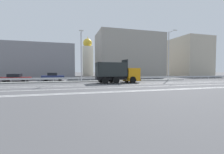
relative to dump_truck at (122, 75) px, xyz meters
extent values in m
plane|color=#424244|center=(-3.53, 0.99, -1.28)|extent=(320.00, 320.00, 0.00)
cube|color=silver|center=(-0.85, -1.83, -1.27)|extent=(65.56, 0.16, 0.01)
cube|color=silver|center=(-0.85, -3.46, -1.27)|extent=(65.56, 0.16, 0.01)
cube|color=silver|center=(-0.85, -6.41, -1.27)|extent=(65.56, 0.16, 0.01)
cube|color=silver|center=(-0.85, -9.34, -1.27)|extent=(65.56, 0.16, 0.01)
cube|color=silver|center=(-0.85, -9.87, -1.27)|extent=(65.56, 0.16, 0.01)
cube|color=gray|center=(-3.53, 3.33, -1.19)|extent=(36.06, 1.10, 0.18)
cube|color=#9EA0A5|center=(-3.53, 4.26, -0.66)|extent=(65.56, 0.04, 0.32)
cylinder|color=#ADADB2|center=(-17.15, 4.26, -0.97)|extent=(0.09, 0.09, 0.62)
cylinder|color=#ADADB2|center=(-15.05, 4.26, -0.97)|extent=(0.09, 0.09, 0.62)
cylinder|color=#ADADB2|center=(-12.95, 4.26, -0.97)|extent=(0.09, 0.09, 0.62)
cylinder|color=#ADADB2|center=(-10.86, 4.26, -0.97)|extent=(0.09, 0.09, 0.62)
cylinder|color=#ADADB2|center=(-8.76, 4.26, -0.97)|extent=(0.09, 0.09, 0.62)
cylinder|color=#ADADB2|center=(-6.67, 4.26, -0.97)|extent=(0.09, 0.09, 0.62)
cylinder|color=#ADADB2|center=(-4.57, 4.26, -0.97)|extent=(0.09, 0.09, 0.62)
cylinder|color=#ADADB2|center=(-2.48, 4.26, -0.97)|extent=(0.09, 0.09, 0.62)
cylinder|color=#ADADB2|center=(-0.38, 4.26, -0.97)|extent=(0.09, 0.09, 0.62)
cylinder|color=#ADADB2|center=(1.71, 4.26, -0.97)|extent=(0.09, 0.09, 0.62)
cylinder|color=#ADADB2|center=(3.81, 4.26, -0.97)|extent=(0.09, 0.09, 0.62)
cylinder|color=#ADADB2|center=(5.90, 4.26, -0.97)|extent=(0.09, 0.09, 0.62)
cylinder|color=#ADADB2|center=(8.00, 4.26, -0.97)|extent=(0.09, 0.09, 0.62)
cylinder|color=#ADADB2|center=(10.09, 4.26, -0.97)|extent=(0.09, 0.09, 0.62)
cylinder|color=#ADADB2|center=(12.19, 4.26, -0.97)|extent=(0.09, 0.09, 0.62)
cylinder|color=#ADADB2|center=(14.29, 4.26, -0.97)|extent=(0.09, 0.09, 0.62)
cylinder|color=#ADADB2|center=(16.38, 4.26, -0.97)|extent=(0.09, 0.09, 0.62)
cylinder|color=#ADADB2|center=(18.48, 4.26, -0.97)|extent=(0.09, 0.09, 0.62)
cylinder|color=#ADADB2|center=(20.57, 4.26, -0.97)|extent=(0.09, 0.09, 0.62)
cylinder|color=#ADADB2|center=(22.67, 4.26, -0.97)|extent=(0.09, 0.09, 0.62)
cylinder|color=#ADADB2|center=(24.76, 4.26, -0.97)|extent=(0.09, 0.09, 0.62)
cylinder|color=#ADADB2|center=(26.86, 4.26, -0.97)|extent=(0.09, 0.09, 0.62)
cube|color=orange|center=(1.57, 0.05, 0.06)|extent=(2.17, 2.55, 2.06)
cube|color=black|center=(2.63, 0.09, 0.41)|extent=(0.10, 2.13, 0.78)
cube|color=black|center=(2.67, 0.09, -0.81)|extent=(0.18, 2.43, 0.24)
cube|color=black|center=(-1.89, -0.07, -0.49)|extent=(4.90, 1.53, 0.53)
cube|color=#232828|center=(-1.89, -0.07, -0.17)|extent=(4.74, 2.54, 0.12)
cube|color=#232828|center=(-1.93, 1.07, 0.91)|extent=(4.67, 0.26, 2.04)
cube|color=#232828|center=(-1.85, -1.21, 0.91)|extent=(4.67, 0.26, 2.04)
cube|color=#232828|center=(0.39, 0.01, 1.17)|extent=(0.18, 2.38, 2.55)
cube|color=#232828|center=(-4.17, -0.14, 0.91)|extent=(0.18, 2.38, 2.04)
cylinder|color=black|center=(1.22, 1.26, -0.76)|extent=(1.05, 0.36, 1.04)
cylinder|color=black|center=(1.30, -1.17, -0.76)|extent=(1.05, 0.36, 1.04)
cylinder|color=black|center=(-1.57, 1.16, -0.76)|extent=(1.05, 0.36, 1.04)
cylinder|color=black|center=(-1.49, -1.27, -0.76)|extent=(1.05, 0.36, 1.04)
cylinder|color=black|center=(-3.27, 1.10, -0.76)|extent=(1.05, 0.36, 1.04)
cylinder|color=black|center=(-3.19, -1.33, -0.76)|extent=(1.05, 0.36, 1.04)
cylinder|color=white|center=(2.90, 3.33, -1.13)|extent=(0.16, 0.16, 0.29)
cylinder|color=black|center=(2.90, 3.33, -0.84)|extent=(0.16, 0.16, 0.29)
cylinder|color=white|center=(2.90, 3.33, -0.55)|extent=(0.16, 0.16, 0.29)
cylinder|color=black|center=(2.90, 3.33, -0.26)|extent=(0.16, 0.16, 0.29)
cylinder|color=white|center=(2.90, 3.33, 0.03)|extent=(0.16, 0.16, 0.29)
cylinder|color=#1E4CB2|center=(2.90, 3.33, 0.55)|extent=(0.75, 0.03, 0.75)
cylinder|color=white|center=(2.90, 3.33, 0.55)|extent=(0.81, 0.02, 0.81)
cylinder|color=#ADADB2|center=(-6.28, 3.29, 2.94)|extent=(0.18, 0.18, 8.43)
cylinder|color=#ADADB2|center=(-6.33, 2.24, 7.01)|extent=(0.20, 2.10, 0.10)
cube|color=silver|center=(-6.38, 1.19, 6.93)|extent=(0.71, 0.23, 0.12)
cylinder|color=#ADADB2|center=(11.20, 3.43, 3.63)|extent=(0.18, 0.18, 9.82)
cylinder|color=#ADADB2|center=(11.11, 2.38, 8.39)|extent=(0.29, 2.12, 0.10)
cube|color=silver|center=(11.01, 1.32, 8.31)|extent=(0.72, 0.26, 0.12)
cube|color=maroon|center=(-17.55, 7.74, -0.73)|extent=(4.83, 1.89, 0.49)
cube|color=black|center=(-17.69, 7.75, -0.19)|extent=(2.05, 1.60, 0.59)
cylinder|color=black|center=(-16.04, 8.53, -0.98)|extent=(0.61, 0.22, 0.60)
cylinder|color=black|center=(-16.09, 6.87, -0.98)|extent=(0.61, 0.22, 0.60)
cylinder|color=black|center=(-19.01, 8.61, -0.98)|extent=(0.61, 0.22, 0.60)
cylinder|color=black|center=(-19.05, 6.95, -0.98)|extent=(0.61, 0.22, 0.60)
cube|color=navy|center=(-11.27, 8.15, -0.61)|extent=(4.13, 1.98, 0.73)
cube|color=black|center=(-11.39, 8.14, 0.01)|extent=(1.76, 1.68, 0.51)
cylinder|color=black|center=(-10.03, 9.07, -0.98)|extent=(0.61, 0.22, 0.60)
cylinder|color=black|center=(-9.98, 7.31, -0.98)|extent=(0.61, 0.22, 0.60)
cylinder|color=black|center=(-12.56, 8.99, -0.98)|extent=(0.61, 0.22, 0.60)
cylinder|color=black|center=(-12.50, 7.23, -0.98)|extent=(0.61, 0.22, 0.60)
cube|color=gray|center=(-16.69, 22.13, 3.05)|extent=(19.57, 13.42, 8.66)
cube|color=gray|center=(10.62, 22.92, 5.64)|extent=(20.70, 11.15, 13.84)
cube|color=#B7AD99|center=(34.35, 22.85, 5.65)|extent=(10.85, 12.57, 13.85)
cube|color=silver|center=(-1.74, 32.47, 4.08)|extent=(3.60, 3.60, 10.71)
sphere|color=gold|center=(-1.74, 32.47, 10.73)|extent=(3.24, 3.24, 3.24)
cone|color=gold|center=(-1.74, 32.47, 12.62)|extent=(0.30, 0.30, 1.20)
camera|label=1|loc=(-8.27, -22.80, 0.68)|focal=24.00mm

